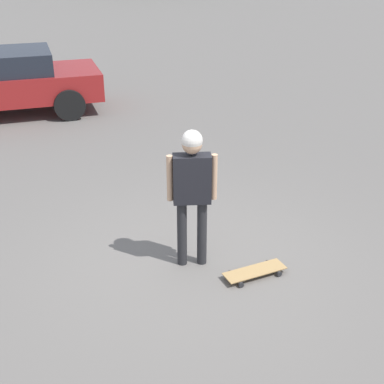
% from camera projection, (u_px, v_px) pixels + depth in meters
% --- Properties ---
extents(ground_plane, '(220.00, 220.00, 0.00)m').
position_uv_depth(ground_plane, '(192.00, 263.00, 6.73)').
color(ground_plane, slate).
extents(person, '(0.50, 0.42, 1.76)m').
position_uv_depth(person, '(192.00, 183.00, 6.25)').
color(person, '#262628').
rests_on(person, ground_plane).
extents(skateboard, '(0.81, 0.43, 0.08)m').
position_uv_depth(skateboard, '(255.00, 271.00, 6.44)').
color(skateboard, tan).
rests_on(skateboard, ground_plane).
extents(car_parked_near, '(4.54, 3.17, 1.43)m').
position_uv_depth(car_parked_near, '(6.00, 81.00, 12.07)').
color(car_parked_near, maroon).
rests_on(car_parked_near, ground_plane).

